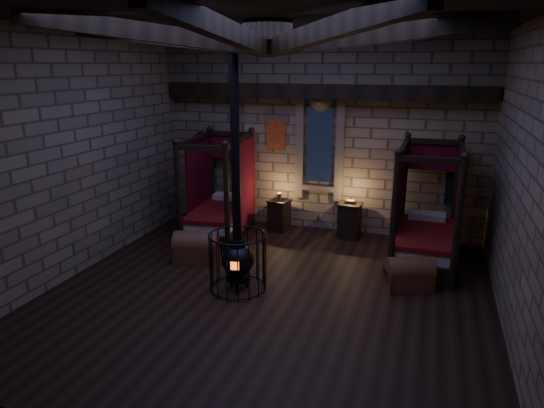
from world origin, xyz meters
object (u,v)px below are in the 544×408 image
(bed_left, at_px, (220,211))
(trunk_left, at_px, (196,248))
(bed_right, at_px, (425,235))
(trunk_right, at_px, (409,274))
(stove, at_px, (238,255))

(bed_left, xyz_separation_m, trunk_left, (0.17, -1.50, -0.27))
(bed_right, height_order, trunk_right, bed_right)
(bed_left, relative_size, trunk_right, 2.47)
(trunk_left, bearing_deg, bed_left, 81.12)
(bed_right, distance_m, trunk_right, 1.29)
(trunk_right, height_order, stove, stove)
(bed_right, distance_m, trunk_left, 4.30)
(bed_left, height_order, bed_right, bed_right)
(trunk_left, relative_size, trunk_right, 1.05)
(bed_right, bearing_deg, bed_left, 178.16)
(bed_right, bearing_deg, stove, -142.08)
(bed_left, relative_size, trunk_left, 2.36)
(trunk_left, bearing_deg, bed_right, 2.30)
(bed_left, distance_m, trunk_left, 1.53)
(trunk_left, distance_m, stove, 1.53)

